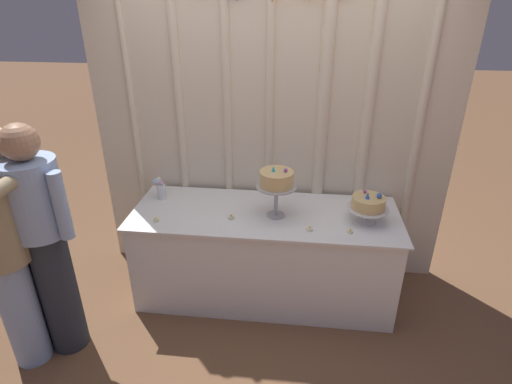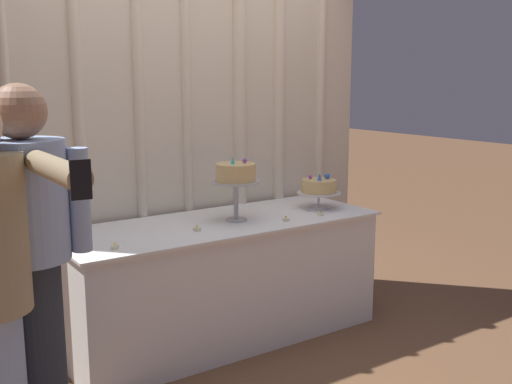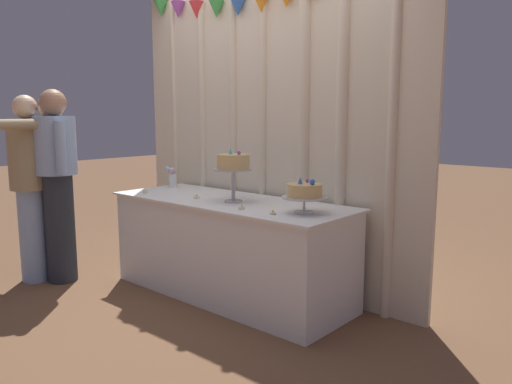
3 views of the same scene
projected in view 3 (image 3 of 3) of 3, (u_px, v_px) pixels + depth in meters
ground_plane at (221, 298)px, 3.95m from camera, size 24.00×24.00×0.00m
draped_curtain at (269, 117)px, 4.10m from camera, size 2.92×0.15×2.69m
cake_table at (230, 248)px, 3.96m from camera, size 2.05×0.76×0.77m
cake_display_nearleft at (233, 164)px, 3.77m from camera, size 0.30×0.30×0.41m
cake_display_nearright at (304, 192)px, 3.35m from camera, size 0.30×0.30×0.25m
flower_vase at (172, 178)px, 4.56m from camera, size 0.10×0.11×0.20m
tealight_far_left at (145, 192)px, 4.25m from camera, size 0.04×0.04×0.04m
tealight_near_left at (197, 197)px, 3.97m from camera, size 0.05×0.05×0.04m
tealight_near_right at (242, 208)px, 3.51m from camera, size 0.05×0.05×0.03m
tealight_far_right at (273, 213)px, 3.33m from camera, size 0.04×0.04×0.03m
guest_man_dark_suit at (57, 178)px, 4.22m from camera, size 0.49×0.42×1.64m
guest_man_pink_jacket at (55, 178)px, 4.40m from camera, size 0.45×0.31×1.59m
guest_girl_blue_dress at (29, 180)px, 4.23m from camera, size 0.49×0.71×1.60m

